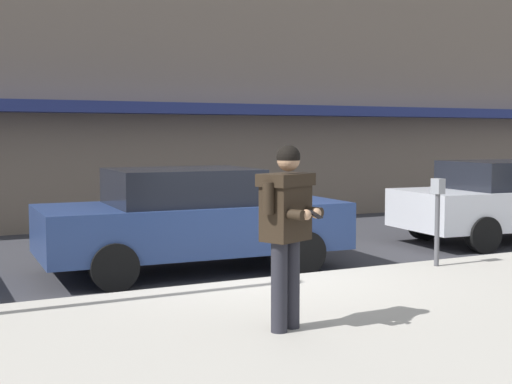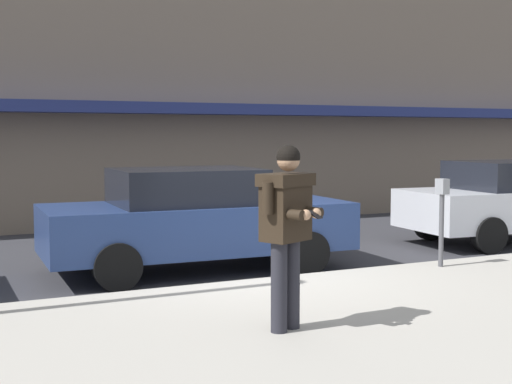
% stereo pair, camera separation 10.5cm
% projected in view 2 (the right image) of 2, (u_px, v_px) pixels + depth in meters
% --- Properties ---
extents(ground_plane, '(80.00, 80.00, 0.00)m').
position_uv_depth(ground_plane, '(256.00, 285.00, 9.66)').
color(ground_plane, '#333338').
extents(sidewalk, '(32.00, 5.30, 0.14)m').
position_uv_depth(sidewalk, '(458.00, 321.00, 7.53)').
color(sidewalk, '#A8A399').
rests_on(sidewalk, ground).
extents(curb_paint_line, '(28.00, 0.12, 0.01)m').
position_uv_depth(curb_paint_line, '(317.00, 278.00, 10.14)').
color(curb_paint_line, silver).
rests_on(curb_paint_line, ground).
extents(parked_sedan_mid, '(4.58, 2.08, 1.54)m').
position_uv_depth(parked_sedan_mid, '(195.00, 219.00, 10.57)').
color(parked_sedan_mid, navy).
rests_on(parked_sedan_mid, ground).
extents(man_texting_on_phone, '(0.61, 0.65, 1.81)m').
position_uv_depth(man_texting_on_phone, '(287.00, 217.00, 6.85)').
color(man_texting_on_phone, '#23232B').
rests_on(man_texting_on_phone, sidewalk).
extents(parking_meter, '(0.12, 0.18, 1.27)m').
position_uv_depth(parking_meter, '(442.00, 209.00, 10.20)').
color(parking_meter, '#4C4C51').
rests_on(parking_meter, sidewalk).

